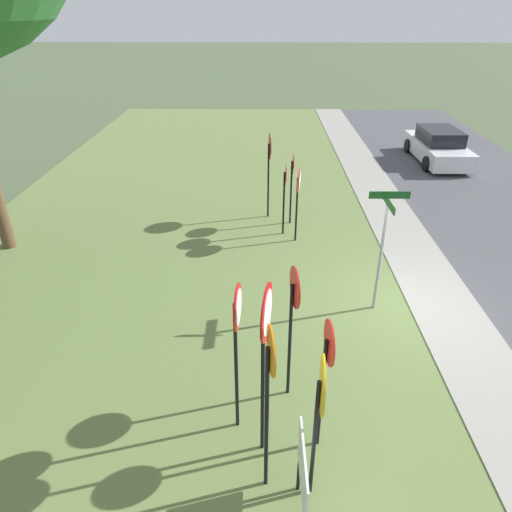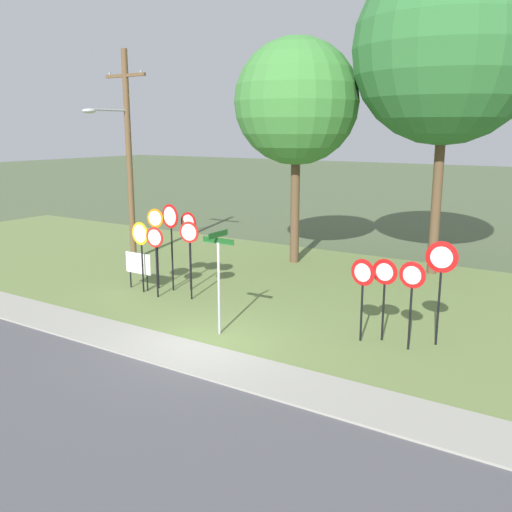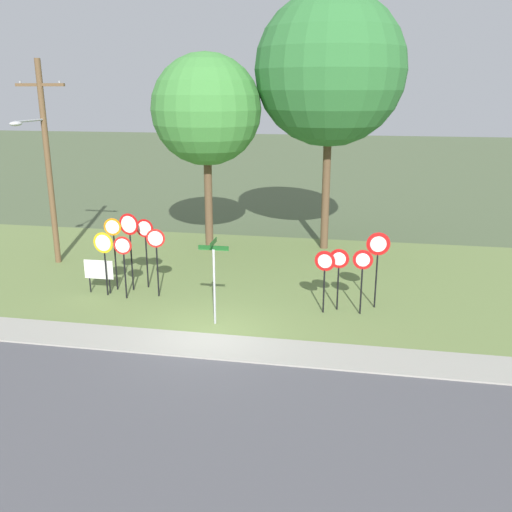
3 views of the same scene
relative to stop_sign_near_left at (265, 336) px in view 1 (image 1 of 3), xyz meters
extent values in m
plane|color=#4C5B3D|center=(3.85, -3.26, -2.19)|extent=(160.00, 160.00, 0.00)
cube|color=#99968C|center=(3.85, -4.06, -2.16)|extent=(44.00, 1.60, 0.06)
cube|color=olive|center=(3.85, 2.74, -2.17)|extent=(44.00, 12.00, 0.04)
cylinder|color=black|center=(0.00, 0.03, -0.86)|extent=(0.06, 0.06, 2.58)
cylinder|color=red|center=(0.00, -0.01, 0.37)|extent=(0.79, 0.17, 0.79)
cylinder|color=white|center=(0.00, -0.03, 0.37)|extent=(0.61, 0.12, 0.62)
cylinder|color=black|center=(0.43, 0.43, -0.97)|extent=(0.06, 0.06, 2.35)
cylinder|color=red|center=(0.43, 0.39, 0.15)|extent=(0.68, 0.09, 0.68)
cylinder|color=white|center=(0.43, 0.37, 0.15)|extent=(0.53, 0.06, 0.53)
cylinder|color=black|center=(-0.61, -0.02, -0.92)|extent=(0.06, 0.06, 2.46)
cylinder|color=orange|center=(-0.61, -0.06, 0.26)|extent=(0.63, 0.11, 0.63)
cylinder|color=white|center=(-0.61, -0.08, 0.26)|extent=(0.49, 0.07, 0.49)
cylinder|color=black|center=(1.16, -0.41, -1.04)|extent=(0.06, 0.06, 2.22)
cylinder|color=red|center=(1.16, -0.45, 0.02)|extent=(0.67, 0.13, 0.67)
cylinder|color=white|center=(1.16, -0.47, 0.02)|extent=(0.52, 0.09, 0.52)
cylinder|color=black|center=(-0.71, -0.64, -1.13)|extent=(0.06, 0.06, 2.04)
cylinder|color=gold|center=(-0.71, -0.68, -0.17)|extent=(0.75, 0.08, 0.76)
cylinder|color=white|center=(-0.71, -0.70, -0.17)|extent=(0.59, 0.05, 0.59)
cylinder|color=black|center=(0.09, -0.82, -1.14)|extent=(0.06, 0.06, 2.02)
cylinder|color=red|center=(0.09, -0.86, -0.18)|extent=(0.65, 0.07, 0.65)
cylinder|color=white|center=(0.09, -0.88, -0.18)|extent=(0.51, 0.04, 0.51)
cylinder|color=black|center=(8.33, -0.79, -1.17)|extent=(0.06, 0.06, 1.96)
cone|color=red|center=(8.33, -0.83, -0.26)|extent=(0.66, 0.05, 0.66)
cone|color=white|center=(8.33, -0.85, -0.26)|extent=(0.45, 0.03, 0.45)
cylinder|color=black|center=(7.11, -0.89, -1.21)|extent=(0.06, 0.06, 1.88)
cone|color=red|center=(7.11, -0.93, -0.34)|extent=(0.69, 0.15, 0.69)
cone|color=silver|center=(7.11, -0.95, -0.34)|extent=(0.47, 0.09, 0.47)
cylinder|color=black|center=(8.81, -0.11, -0.98)|extent=(0.06, 0.06, 2.34)
cone|color=red|center=(8.81, -0.15, 0.11)|extent=(0.79, 0.09, 0.79)
cone|color=white|center=(8.81, -0.17, 0.11)|extent=(0.54, 0.06, 0.54)
cylinder|color=black|center=(7.55, -0.55, -1.21)|extent=(0.06, 0.06, 1.88)
cone|color=red|center=(7.55, -0.59, -0.34)|extent=(0.67, 0.05, 0.66)
cone|color=white|center=(7.55, -0.61, -0.34)|extent=(0.45, 0.03, 0.45)
cylinder|color=#9EA0A8|center=(3.78, -2.45, -0.93)|extent=(0.07, 0.07, 2.43)
cylinder|color=#9EA0A8|center=(3.78, -2.45, 0.30)|extent=(0.09, 0.09, 0.03)
cube|color=#19511E|center=(3.78, -2.45, 0.36)|extent=(0.96, 0.03, 0.15)
cube|color=#19511E|center=(3.78, -2.45, 0.53)|extent=(0.03, 0.82, 0.15)
cylinder|color=black|center=(-0.69, -0.47, -1.88)|extent=(0.05, 0.05, 0.55)
cube|color=white|center=(-1.08, -0.48, -1.25)|extent=(1.10, 0.04, 0.70)
cube|color=silver|center=(14.93, -7.42, -1.69)|extent=(4.34, 1.75, 0.68)
cube|color=black|center=(14.93, -7.42, -1.07)|extent=(2.18, 1.47, 0.56)
cylinder|color=black|center=(16.25, -6.55, -1.88)|extent=(0.60, 0.19, 0.60)
cylinder|color=black|center=(16.27, -8.26, -1.88)|extent=(0.60, 0.19, 0.60)
cylinder|color=black|center=(13.58, -6.58, -1.88)|extent=(0.60, 0.19, 0.60)
cylinder|color=black|center=(13.60, -8.29, -1.88)|extent=(0.60, 0.19, 0.60)
camera|label=1|loc=(-4.87, 0.04, 3.85)|focal=32.63mm
camera|label=2|loc=(12.31, -13.81, 3.13)|focal=39.69mm
camera|label=3|loc=(8.06, -18.46, 5.02)|focal=39.28mm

